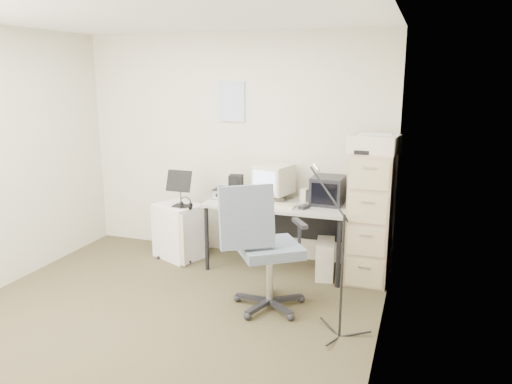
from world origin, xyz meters
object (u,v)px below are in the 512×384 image
(office_chair, at_px, (270,246))
(side_cart, at_px, (179,231))
(filing_cabinet, at_px, (370,217))
(desk, at_px, (278,235))

(office_chair, relative_size, side_cart, 1.86)
(filing_cabinet, distance_m, desk, 0.99)
(desk, distance_m, office_chair, 0.97)
(side_cart, bearing_deg, desk, 26.62)
(filing_cabinet, bearing_deg, desk, -178.19)
(office_chair, bearing_deg, side_cart, 111.99)
(filing_cabinet, xyz_separation_m, office_chair, (-0.76, -0.96, -0.07))
(desk, distance_m, side_cart, 1.16)
(filing_cabinet, relative_size, desk, 0.87)
(office_chair, height_order, side_cart, office_chair)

